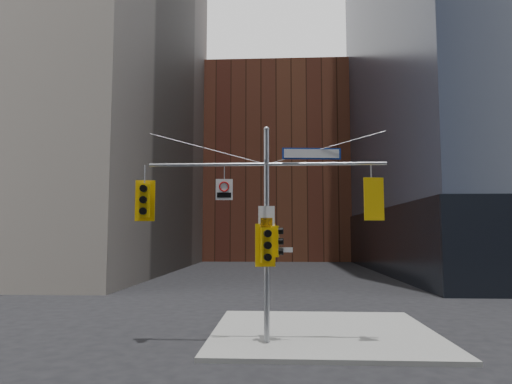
# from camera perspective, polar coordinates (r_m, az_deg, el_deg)

# --- Properties ---
(ground) EXTENTS (160.00, 160.00, 0.00)m
(ground) POSITION_cam_1_polar(r_m,az_deg,el_deg) (13.71, 1.11, -20.74)
(ground) COLOR black
(ground) RESTS_ON ground
(sidewalk_corner) EXTENTS (8.00, 8.00, 0.15)m
(sidewalk_corner) POSITION_cam_1_polar(r_m,az_deg,el_deg) (17.64, 8.37, -16.94)
(sidewalk_corner) COLOR gray
(sidewalk_corner) RESTS_ON ground
(brick_midrise) EXTENTS (26.00, 20.00, 28.00)m
(brick_midrise) POSITION_cam_1_polar(r_m,az_deg,el_deg) (71.96, 2.62, 2.96)
(brick_midrise) COLOR brown
(brick_midrise) RESTS_ON ground
(signal_assembly) EXTENTS (8.00, 0.80, 7.30)m
(signal_assembly) POSITION_cam_1_polar(r_m,az_deg,el_deg) (15.23, 1.33, -2.41)
(signal_assembly) COLOR #93969B
(signal_assembly) RESTS_ON ground
(traffic_light_west_arm) EXTENTS (0.67, 0.58, 1.41)m
(traffic_light_west_arm) POSITION_cam_1_polar(r_m,az_deg,el_deg) (15.94, -13.80, -1.01)
(traffic_light_west_arm) COLOR #E3AF0B
(traffic_light_west_arm) RESTS_ON ground
(traffic_light_east_arm) EXTENTS (0.67, 0.59, 1.41)m
(traffic_light_east_arm) POSITION_cam_1_polar(r_m,az_deg,el_deg) (15.55, 14.27, -0.89)
(traffic_light_east_arm) COLOR #E3AF0B
(traffic_light_east_arm) RESTS_ON ground
(traffic_light_pole_side) EXTENTS (0.42, 0.36, 1.03)m
(traffic_light_pole_side) POSITION_cam_1_polar(r_m,az_deg,el_deg) (15.21, 2.56, -6.18)
(traffic_light_pole_side) COLOR #E3AF0B
(traffic_light_pole_side) RESTS_ON ground
(traffic_light_pole_front) EXTENTS (0.67, 0.61, 1.41)m
(traffic_light_pole_front) POSITION_cam_1_polar(r_m,az_deg,el_deg) (14.95, 1.30, -6.67)
(traffic_light_pole_front) COLOR #E3AF0B
(traffic_light_pole_front) RESTS_ON ground
(street_sign_blade) EXTENTS (1.98, 0.24, 0.39)m
(street_sign_blade) POSITION_cam_1_polar(r_m,az_deg,el_deg) (15.48, 6.96, 4.79)
(street_sign_blade) COLOR navy
(street_sign_blade) RESTS_ON ground
(regulatory_sign_arm) EXTENTS (0.57, 0.12, 0.71)m
(regulatory_sign_arm) POSITION_cam_1_polar(r_m,az_deg,el_deg) (15.37, -4.00, 0.40)
(regulatory_sign_arm) COLOR silver
(regulatory_sign_arm) RESTS_ON ground
(regulatory_sign_pole) EXTENTS (0.54, 0.07, 0.71)m
(regulatory_sign_pole) POSITION_cam_1_polar(r_m,az_deg,el_deg) (15.10, 1.32, -3.18)
(regulatory_sign_pole) COLOR silver
(regulatory_sign_pole) RESTS_ON ground
(street_blade_ew) EXTENTS (0.82, 0.05, 0.16)m
(street_blade_ew) POSITION_cam_1_polar(r_m,az_deg,el_deg) (15.22, 3.05, -7.23)
(street_blade_ew) COLOR silver
(street_blade_ew) RESTS_ON ground
(street_blade_ns) EXTENTS (0.11, 0.72, 0.15)m
(street_blade_ns) POSITION_cam_1_polar(r_m,az_deg,el_deg) (15.68, 1.39, -8.15)
(street_blade_ns) COLOR #145926
(street_blade_ns) RESTS_ON ground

